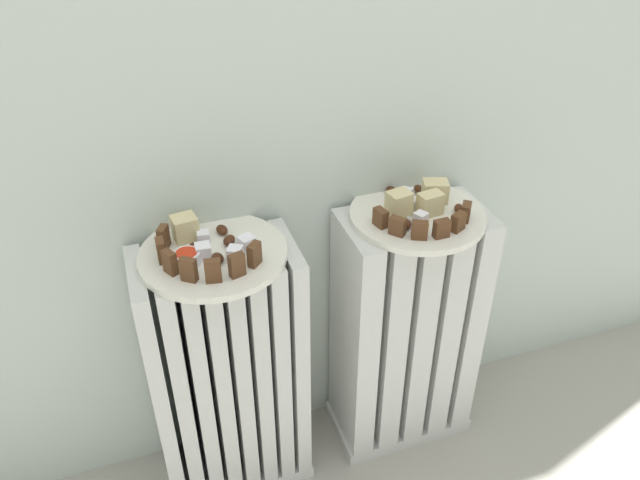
# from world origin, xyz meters

# --- Properties ---
(radiator_left) EXTENTS (0.30, 0.17, 0.58)m
(radiator_left) POSITION_xyz_m (-0.20, 0.28, 0.28)
(radiator_left) COLOR silver
(radiator_left) RESTS_ON ground_plane
(radiator_right) EXTENTS (0.30, 0.17, 0.58)m
(radiator_right) POSITION_xyz_m (0.20, 0.28, 0.28)
(radiator_right) COLOR silver
(radiator_right) RESTS_ON ground_plane
(plate_left) EXTENTS (0.26, 0.26, 0.01)m
(plate_left) POSITION_xyz_m (-0.20, 0.28, 0.58)
(plate_left) COLOR silver
(plate_left) RESTS_ON radiator_left
(plate_right) EXTENTS (0.26, 0.26, 0.01)m
(plate_right) POSITION_xyz_m (0.20, 0.28, 0.58)
(plate_right) COLOR silver
(plate_right) RESTS_ON radiator_right
(dark_cake_slice_left_0) EXTENTS (0.02, 0.03, 0.04)m
(dark_cake_slice_left_0) POSITION_xyz_m (-0.27, 0.32, 0.61)
(dark_cake_slice_left_0) COLOR #56351E
(dark_cake_slice_left_0) RESTS_ON plate_left
(dark_cake_slice_left_1) EXTENTS (0.01, 0.03, 0.04)m
(dark_cake_slice_left_1) POSITION_xyz_m (-0.28, 0.28, 0.61)
(dark_cake_slice_left_1) COLOR #56351E
(dark_cake_slice_left_1) RESTS_ON plate_left
(dark_cake_slice_left_2) EXTENTS (0.02, 0.03, 0.04)m
(dark_cake_slice_left_2) POSITION_xyz_m (-0.27, 0.24, 0.61)
(dark_cake_slice_left_2) COLOR #56351E
(dark_cake_slice_left_2) RESTS_ON plate_left
(dark_cake_slice_left_3) EXTENTS (0.03, 0.03, 0.04)m
(dark_cake_slice_left_3) POSITION_xyz_m (-0.25, 0.21, 0.61)
(dark_cake_slice_left_3) COLOR #56351E
(dark_cake_slice_left_3) RESTS_ON plate_left
(dark_cake_slice_left_4) EXTENTS (0.03, 0.02, 0.04)m
(dark_cake_slice_left_4) POSITION_xyz_m (-0.21, 0.20, 0.61)
(dark_cake_slice_left_4) COLOR #56351E
(dark_cake_slice_left_4) RESTS_ON plate_left
(dark_cake_slice_left_5) EXTENTS (0.03, 0.02, 0.04)m
(dark_cake_slice_left_5) POSITION_xyz_m (-0.17, 0.20, 0.61)
(dark_cake_slice_left_5) COLOR #56351E
(dark_cake_slice_left_5) RESTS_ON plate_left
(dark_cake_slice_left_6) EXTENTS (0.03, 0.03, 0.04)m
(dark_cake_slice_left_6) POSITION_xyz_m (-0.14, 0.22, 0.61)
(dark_cake_slice_left_6) COLOR #56351E
(dark_cake_slice_left_6) RESTS_ON plate_left
(marble_cake_slice_left_0) EXTENTS (0.05, 0.04, 0.04)m
(marble_cake_slice_left_0) POSITION_xyz_m (-0.23, 0.33, 0.61)
(marble_cake_slice_left_0) COLOR beige
(marble_cake_slice_left_0) RESTS_ON plate_left
(turkish_delight_left_0) EXTENTS (0.03, 0.03, 0.02)m
(turkish_delight_left_0) POSITION_xyz_m (-0.16, 0.24, 0.60)
(turkish_delight_left_0) COLOR white
(turkish_delight_left_0) RESTS_ON plate_left
(turkish_delight_left_1) EXTENTS (0.02, 0.02, 0.02)m
(turkish_delight_left_1) POSITION_xyz_m (-0.20, 0.31, 0.60)
(turkish_delight_left_1) COLOR white
(turkish_delight_left_1) RESTS_ON plate_left
(turkish_delight_left_2) EXTENTS (0.03, 0.03, 0.03)m
(turkish_delight_left_2) POSITION_xyz_m (-0.21, 0.27, 0.60)
(turkish_delight_left_2) COLOR white
(turkish_delight_left_2) RESTS_ON plate_left
(turkish_delight_left_3) EXTENTS (0.03, 0.03, 0.03)m
(turkish_delight_left_3) POSITION_xyz_m (-0.14, 0.27, 0.60)
(turkish_delight_left_3) COLOR white
(turkish_delight_left_3) RESTS_ON plate_left
(medjool_date_left_0) EXTENTS (0.02, 0.03, 0.01)m
(medjool_date_left_0) POSITION_xyz_m (-0.17, 0.33, 0.60)
(medjool_date_left_0) COLOR #3D1E0F
(medjool_date_left_0) RESTS_ON plate_left
(medjool_date_left_1) EXTENTS (0.02, 0.02, 0.02)m
(medjool_date_left_1) POSITION_xyz_m (-0.22, 0.29, 0.60)
(medjool_date_left_1) COLOR #3D1E0F
(medjool_date_left_1) RESTS_ON plate_left
(medjool_date_left_2) EXTENTS (0.03, 0.03, 0.02)m
(medjool_date_left_2) POSITION_xyz_m (-0.16, 0.29, 0.60)
(medjool_date_left_2) COLOR #3D1E0F
(medjool_date_left_2) RESTS_ON plate_left
(medjool_date_left_3) EXTENTS (0.02, 0.03, 0.02)m
(medjool_date_left_3) POSITION_xyz_m (-0.19, 0.24, 0.60)
(medjool_date_left_3) COLOR #3D1E0F
(medjool_date_left_3) RESTS_ON plate_left
(jam_bowl_left) EXTENTS (0.04, 0.04, 0.02)m
(jam_bowl_left) POSITION_xyz_m (-0.24, 0.26, 0.60)
(jam_bowl_left) COLOR white
(jam_bowl_left) RESTS_ON plate_left
(dark_cake_slice_right_0) EXTENTS (0.02, 0.03, 0.03)m
(dark_cake_slice_right_0) POSITION_xyz_m (0.11, 0.26, 0.61)
(dark_cake_slice_right_0) COLOR #56351E
(dark_cake_slice_right_0) RESTS_ON plate_right
(dark_cake_slice_right_1) EXTENTS (0.03, 0.03, 0.03)m
(dark_cake_slice_right_1) POSITION_xyz_m (0.13, 0.22, 0.61)
(dark_cake_slice_right_1) COLOR #56351E
(dark_cake_slice_right_1) RESTS_ON plate_right
(dark_cake_slice_right_2) EXTENTS (0.03, 0.03, 0.03)m
(dark_cake_slice_right_2) POSITION_xyz_m (0.16, 0.20, 0.61)
(dark_cake_slice_right_2) COLOR #56351E
(dark_cake_slice_right_2) RESTS_ON plate_right
(dark_cake_slice_right_3) EXTENTS (0.03, 0.02, 0.03)m
(dark_cake_slice_right_3) POSITION_xyz_m (0.20, 0.19, 0.61)
(dark_cake_slice_right_3) COLOR #56351E
(dark_cake_slice_right_3) RESTS_ON plate_right
(dark_cake_slice_right_4) EXTENTS (0.03, 0.03, 0.03)m
(dark_cake_slice_right_4) POSITION_xyz_m (0.24, 0.20, 0.61)
(dark_cake_slice_right_4) COLOR #56351E
(dark_cake_slice_right_4) RESTS_ON plate_right
(dark_cake_slice_right_5) EXTENTS (0.03, 0.03, 0.03)m
(dark_cake_slice_right_5) POSITION_xyz_m (0.27, 0.23, 0.61)
(dark_cake_slice_right_5) COLOR #56351E
(dark_cake_slice_right_5) RESTS_ON plate_right
(marble_cake_slice_right_0) EXTENTS (0.05, 0.04, 0.05)m
(marble_cake_slice_right_0) POSITION_xyz_m (0.16, 0.28, 0.61)
(marble_cake_slice_right_0) COLOR beige
(marble_cake_slice_right_0) RESTS_ON plate_right
(marble_cake_slice_right_1) EXTENTS (0.06, 0.05, 0.04)m
(marble_cake_slice_right_1) POSITION_xyz_m (0.25, 0.31, 0.61)
(marble_cake_slice_right_1) COLOR beige
(marble_cake_slice_right_1) RESTS_ON plate_right
(marble_cake_slice_right_2) EXTENTS (0.05, 0.04, 0.04)m
(marble_cake_slice_right_2) POSITION_xyz_m (0.21, 0.27, 0.61)
(marble_cake_slice_right_2) COLOR beige
(marble_cake_slice_right_2) RESTS_ON plate_right
(turkish_delight_right_0) EXTENTS (0.03, 0.03, 0.02)m
(turkish_delight_right_0) POSITION_xyz_m (0.20, 0.34, 0.60)
(turkish_delight_right_0) COLOR white
(turkish_delight_right_0) RESTS_ON plate_right
(turkish_delight_right_1) EXTENTS (0.02, 0.02, 0.02)m
(turkish_delight_right_1) POSITION_xyz_m (0.20, 0.30, 0.60)
(turkish_delight_right_1) COLOR white
(turkish_delight_right_1) RESTS_ON plate_right
(turkish_delight_right_2) EXTENTS (0.03, 0.03, 0.02)m
(turkish_delight_right_2) POSITION_xyz_m (0.18, 0.25, 0.60)
(turkish_delight_right_2) COLOR white
(turkish_delight_right_2) RESTS_ON plate_right
(medjool_date_right_0) EXTENTS (0.02, 0.03, 0.01)m
(medjool_date_right_0) POSITION_xyz_m (0.18, 0.36, 0.60)
(medjool_date_right_0) COLOR #3D1E0F
(medjool_date_right_0) RESTS_ON plate_right
(medjool_date_right_1) EXTENTS (0.02, 0.03, 0.02)m
(medjool_date_right_1) POSITION_xyz_m (0.23, 0.35, 0.60)
(medjool_date_right_1) COLOR #3D1E0F
(medjool_date_right_1) RESTS_ON plate_right
(medjool_date_right_2) EXTENTS (0.03, 0.03, 0.02)m
(medjool_date_right_2) POSITION_xyz_m (0.15, 0.24, 0.60)
(medjool_date_right_2) COLOR #3D1E0F
(medjool_date_right_2) RESTS_ON plate_right
(medjool_date_right_3) EXTENTS (0.03, 0.03, 0.02)m
(medjool_date_right_3) POSITION_xyz_m (0.27, 0.26, 0.60)
(medjool_date_right_3) COLOR #3D1E0F
(medjool_date_right_3) RESTS_ON plate_right
(fork) EXTENTS (0.04, 0.10, 0.00)m
(fork) POSITION_xyz_m (0.18, 0.29, 0.59)
(fork) COLOR #B7B7BC
(fork) RESTS_ON plate_right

